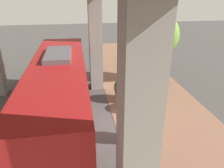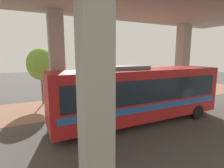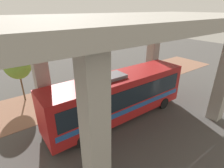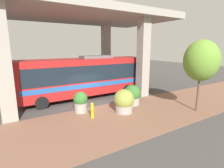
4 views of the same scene
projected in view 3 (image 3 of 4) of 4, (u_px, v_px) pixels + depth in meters
ground_plane at (106, 101)px, 16.83m from camera, size 80.00×80.00×0.00m
sidewalk_strip at (90, 90)px, 19.04m from camera, size 6.00×40.00×0.02m
overpass at (140, 32)px, 11.12m from camera, size 9.40×19.14×7.85m
bus at (119, 95)px, 13.51m from camera, size 2.79×11.74×3.86m
fire_hydrant at (102, 87)px, 18.58m from camera, size 0.45×0.22×1.07m
planter_front at (70, 99)px, 15.63m from camera, size 1.35×1.35×1.64m
planter_middle at (112, 89)px, 17.54m from camera, size 1.02×1.02×1.51m
planter_back at (81, 89)px, 17.30m from camera, size 1.47×1.47×1.71m
street_tree_near at (17, 63)px, 15.52m from camera, size 2.40×2.40×5.15m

